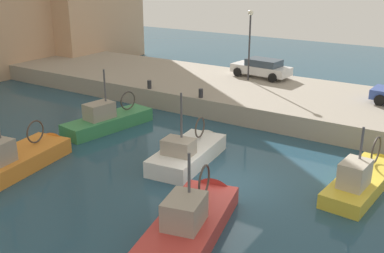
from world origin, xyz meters
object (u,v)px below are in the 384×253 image
Objects in this scene: fishing_boat_orange at (19,165)px; fishing_boat_red at (194,224)px; fishing_boat_yellow at (364,183)px; mooring_bollard_mid at (149,84)px; mooring_bollard_south at (201,93)px; fishing_boat_white at (191,158)px; fishing_boat_green at (113,125)px; parked_car_white at (262,68)px; quay_streetlamp at (250,34)px.

fishing_boat_red is at bearing -89.18° from fishing_boat_orange.
fishing_boat_yellow is 15.61m from mooring_bollard_mid.
fishing_boat_white is at bearing -151.87° from mooring_bollard_south.
mooring_bollard_south is at bearing -34.87° from fishing_boat_green.
fishing_boat_white reaches higher than parked_car_white.
fishing_boat_green is 11.70× the size of mooring_bollard_south.
fishing_boat_white is 0.90× the size of fishing_boat_green.
fishing_boat_red is at bearing -136.05° from mooring_bollard_mid.
parked_car_white is at bearing -6.73° from mooring_bollard_south.
fishing_boat_yellow is at bearing -138.31° from parked_car_white.
mooring_bollard_south is at bearing 173.27° from parked_car_white.
fishing_boat_orange is 11.30m from mooring_bollard_mid.
fishing_boat_orange is 1.40× the size of quay_streetlamp.
parked_car_white is at bearing 17.89° from fishing_boat_red.
quay_streetlamp is at bearing -37.95° from mooring_bollard_mid.
parked_car_white is at bearing -34.67° from mooring_bollard_mid.
quay_streetlamp is (16.68, 6.23, 4.32)m from fishing_boat_red.
fishing_boat_white is 0.85× the size of fishing_boat_orange.
mooring_bollard_south is (11.17, -2.96, 1.35)m from fishing_boat_orange.
fishing_boat_yellow reaches higher than mooring_bollard_south.
parked_car_white is 0.91× the size of quay_streetlamp.
fishing_boat_yellow is 15.46m from fishing_boat_orange.
fishing_boat_orange is at bearing -174.69° from mooring_bollard_mid.
mooring_bollard_south is at bearing -14.86° from fishing_boat_orange.
fishing_boat_green is 11.70× the size of mooring_bollard_mid.
fishing_boat_green is 6.60m from fishing_boat_orange.
mooring_bollard_mid is at bearing 142.05° from quay_streetlamp.
fishing_boat_red is 1.03× the size of fishing_boat_yellow.
fishing_boat_yellow is 1.43× the size of parked_car_white.
fishing_boat_red is at bearing 147.14° from fishing_boat_yellow.
fishing_boat_red is 11.79× the size of mooring_bollard_mid.
quay_streetlamp is at bearing 46.38° from fishing_boat_yellow.
mooring_bollard_south is (11.03, 6.63, 1.34)m from fishing_boat_red.
quay_streetlamp reaches higher than fishing_boat_white.
fishing_boat_red is 15.38m from mooring_bollard_mid.
fishing_boat_yellow reaches higher than parked_car_white.
quay_streetlamp is (-1.32, 0.42, 2.56)m from parked_car_white.
mooring_bollard_mid is at bearing 50.24° from fishing_boat_white.
mooring_bollard_south is at bearing 68.18° from fishing_boat_yellow.
fishing_boat_green is at bearing 90.77° from fishing_boat_yellow.
parked_car_white is at bearing -17.44° from quay_streetlamp.
quay_streetlamp is at bearing 13.51° from fishing_boat_white.
fishing_boat_white is 0.92× the size of fishing_boat_yellow.
fishing_boat_white reaches higher than mooring_bollard_mid.
fishing_boat_orange reaches higher than fishing_boat_yellow.
quay_streetlamp is (10.22, -3.59, 4.31)m from fishing_boat_green.
fishing_boat_red reaches higher than mooring_bollard_south.
quay_streetlamp is (10.03, 10.52, 4.31)m from fishing_boat_yellow.
mooring_bollard_mid is (-6.97, 4.82, -0.42)m from parked_car_white.
mooring_bollard_mid is at bearing 90.00° from mooring_bollard_south.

